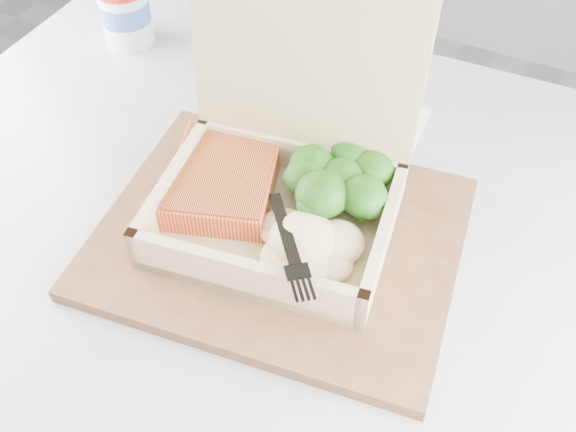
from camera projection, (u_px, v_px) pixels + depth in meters
The scene contains 9 objects.
cafe_table at pixel (226, 356), 0.74m from camera, with size 0.84×0.84×0.73m.
serving_tray at pixel (280, 237), 0.60m from camera, with size 0.33×0.26×0.01m, color brown.
takeout_container at pixel (285, 170), 0.58m from camera, with size 0.24×0.21×0.20m.
salmon_fillet at pixel (224, 178), 0.61m from camera, with size 0.10×0.13×0.03m, color orange.
broccoli_pile at pixel (341, 184), 0.60m from camera, with size 0.11×0.11×0.04m, color #286917, non-canonical shape.
mashed_potatoes at pixel (303, 239), 0.56m from camera, with size 0.10×0.09×0.03m, color #D2C588.
plastic_fork at pixel (280, 212), 0.56m from camera, with size 0.10×0.12×0.02m.
paper_cup at pixel (125, 11), 0.81m from camera, with size 0.06×0.06×0.08m.
receipt at pixel (388, 135), 0.71m from camera, with size 0.07×0.12×0.00m, color white.
Camera 1 is at (0.10, 0.08, 1.20)m, focal length 40.00 mm.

